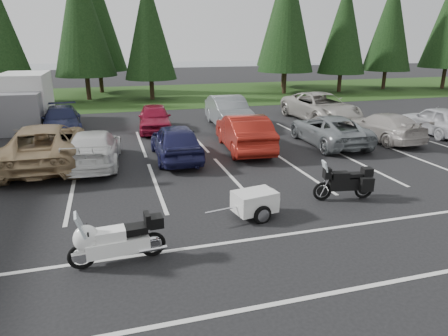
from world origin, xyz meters
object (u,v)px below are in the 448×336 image
car_near_3 (94,148)px  car_near_7 (383,127)px  car_near_8 (438,120)px  car_far_1 (62,120)px  car_near_2 (45,145)px  adventure_motorcycle (344,180)px  car_near_4 (176,141)px  cargo_trailer (255,204)px  box_truck (24,101)px  car_near_5 (244,132)px  touring_motorcycle (117,236)px  car_far_3 (229,112)px  car_near_6 (329,130)px  car_far_2 (155,118)px  car_far_4 (320,107)px

car_near_3 → car_near_7: size_ratio=1.03×
car_near_8 → car_far_1: size_ratio=0.92×
car_near_2 → adventure_motorcycle: bearing=146.0°
car_near_4 → cargo_trailer: (1.13, -6.22, -0.36)m
box_truck → car_near_7: bearing=-25.2°
car_near_3 → adventure_motorcycle: (7.39, -5.82, -0.05)m
car_far_1 → adventure_motorcycle: bearing=-58.2°
car_near_5 → car_near_7: size_ratio=1.06×
box_truck → car_near_2: box_truck is taller
box_truck → car_near_2: size_ratio=0.95×
touring_motorcycle → adventure_motorcycle: size_ratio=1.11×
adventure_motorcycle → touring_motorcycle: bearing=-155.6°
car_far_3 → cargo_trailer: size_ratio=3.09×
car_near_3 → car_near_6: 10.49m
car_near_2 → adventure_motorcycle: (9.19, -6.33, -0.18)m
car_near_7 → car_near_4: bearing=-0.4°
car_far_1 → car_near_6: bearing=-31.1°
box_truck → adventure_motorcycle: bearing=-52.0°
box_truck → car_far_2: (6.79, -2.93, -0.75)m
box_truck → car_near_2: bearing=-76.0°
cargo_trailer → adventure_motorcycle: bearing=-2.0°
car_near_6 → car_near_4: bearing=5.8°
car_near_7 → car_far_1: car_far_1 is taller
cargo_trailer → car_near_3: bearing=114.2°
car_far_4 → adventure_motorcycle: car_far_4 is taller
box_truck → touring_motorcycle: box_truck is taller
car_near_2 → car_far_1: (0.07, 5.92, -0.14)m
car_far_4 → car_near_5: bearing=-144.9°
touring_motorcycle → car_near_5: bearing=50.6°
car_near_2 → touring_motorcycle: car_near_2 is taller
car_near_3 → touring_motorcycle: (0.63, -7.68, -0.04)m
car_far_1 → car_far_4: bearing=-8.0°
car_near_3 → car_far_2: car_far_2 is taller
car_near_6 → car_far_4: car_far_4 is taller
car_near_3 → car_far_4: car_far_4 is taller
car_near_3 → car_near_4: car_near_4 is taller
car_near_7 → car_far_1: (-15.17, 6.04, 0.02)m
car_far_2 → car_near_8: bearing=-14.6°
car_near_8 → touring_motorcycle: car_near_8 is taller
car_far_3 → touring_motorcycle: 14.71m
car_near_7 → touring_motorcycle: car_near_7 is taller
car_near_4 → adventure_motorcycle: 7.13m
car_near_5 → adventure_motorcycle: 6.45m
car_far_3 → car_near_7: bearing=-36.8°
car_near_3 → adventure_motorcycle: size_ratio=2.26×
car_near_4 → cargo_trailer: size_ratio=2.64×
car_near_5 → car_far_1: (-8.07, 5.89, -0.12)m
box_truck → car_far_2: box_truck is taller
box_truck → car_near_7: box_truck is taller
car_near_2 → cargo_trailer: 9.15m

